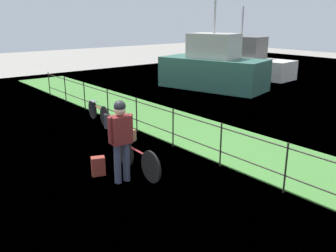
{
  "coord_description": "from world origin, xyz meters",
  "views": [
    {
      "loc": [
        5.87,
        -3.63,
        3.19
      ],
      "look_at": [
        -0.0,
        1.13,
        0.9
      ],
      "focal_mm": 38.55,
      "sensor_mm": 36.0,
      "label": 1
    }
  ],
  "objects": [
    {
      "name": "ground_plane",
      "position": [
        0.0,
        0.0,
        0.0
      ],
      "size": [
        60.0,
        60.0,
        0.0
      ],
      "primitive_type": "plane",
      "color": "gray"
    },
    {
      "name": "bicycle_main",
      "position": [
        -0.02,
        0.31,
        0.35
      ],
      "size": [
        1.69,
        0.18,
        0.66
      ],
      "color": "black",
      "rests_on": "ground"
    },
    {
      "name": "grass_strip",
      "position": [
        0.0,
        3.24,
        0.01
      ],
      "size": [
        27.0,
        2.4,
        0.03
      ],
      "primitive_type": "cube",
      "color": "#478438",
      "rests_on": "ground"
    },
    {
      "name": "moored_boat_mid",
      "position": [
        -7.58,
        12.56,
        0.79
      ],
      "size": [
        6.26,
        2.24,
        3.77
      ],
      "color": "silver",
      "rests_on": "ground"
    },
    {
      "name": "mooring_bollard",
      "position": [
        -3.27,
        1.46,
        0.22
      ],
      "size": [
        0.2,
        0.2,
        0.44
      ],
      "primitive_type": "cylinder",
      "color": "#38383D",
      "rests_on": "ground"
    },
    {
      "name": "cyclist_person",
      "position": [
        0.12,
        -0.15,
        1.0
      ],
      "size": [
        0.28,
        0.54,
        1.68
      ],
      "color": "#383D51",
      "rests_on": "ground"
    },
    {
      "name": "moored_boat_far",
      "position": [
        -5.75,
        8.46,
        0.95
      ],
      "size": [
        5.17,
        3.21,
        4.1
      ],
      "color": "#336656",
      "rests_on": "ground"
    },
    {
      "name": "iron_fence",
      "position": [
        0.0,
        1.96,
        0.58
      ],
      "size": [
        18.04,
        0.04,
        1.0
      ],
      "color": "#28231E",
      "rests_on": "ground"
    },
    {
      "name": "backpack_on_paving",
      "position": [
        -0.47,
        -0.38,
        0.2
      ],
      "size": [
        0.27,
        0.33,
        0.4
      ],
      "primitive_type": "cube",
      "rotation": [
        0.0,
        0.0,
        1.2
      ],
      "color": "maroon",
      "rests_on": "ground"
    },
    {
      "name": "bicycle_parked",
      "position": [
        -4.02,
        1.56,
        0.33
      ],
      "size": [
        1.62,
        0.26,
        0.62
      ],
      "color": "black",
      "rests_on": "ground"
    },
    {
      "name": "terrier_dog",
      "position": [
        -0.38,
        0.32,
        0.97
      ],
      "size": [
        0.32,
        0.15,
        0.18
      ],
      "color": "silver",
      "rests_on": "wooden_crate"
    },
    {
      "name": "wooden_crate",
      "position": [
        -0.4,
        0.33,
        0.78
      ],
      "size": [
        0.36,
        0.26,
        0.23
      ],
      "primitive_type": "cube",
      "rotation": [
        0.0,
        0.0,
        -0.05
      ],
      "color": "olive",
      "rests_on": "bicycle_main"
    }
  ]
}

